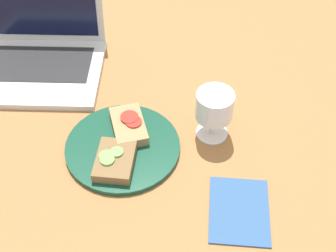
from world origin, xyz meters
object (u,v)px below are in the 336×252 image
(plate, at_px, (123,147))
(laptop, at_px, (39,51))
(sandwich_with_tomato, at_px, (129,124))
(sandwich_with_cucumber, at_px, (115,160))
(napkin, at_px, (239,211))
(wine_glass, at_px, (214,108))

(plate, bearing_deg, laptop, 130.16)
(plate, height_order, sandwich_with_tomato, sandwich_with_tomato)
(sandwich_with_tomato, bearing_deg, laptop, 137.12)
(sandwich_with_cucumber, bearing_deg, napkin, -21.47)
(napkin, bearing_deg, laptop, 137.96)
(plate, xyz_separation_m, sandwich_with_cucumber, (-0.01, -0.05, 0.02))
(sandwich_with_tomato, relative_size, napkin, 0.84)
(sandwich_with_cucumber, height_order, laptop, laptop)
(plate, bearing_deg, sandwich_with_tomato, 78.96)
(napkin, bearing_deg, sandwich_with_cucumber, 158.53)
(sandwich_with_cucumber, relative_size, laptop, 0.35)
(wine_glass, bearing_deg, napkin, -77.00)
(plate, distance_m, wine_glass, 0.22)
(sandwich_with_tomato, relative_size, sandwich_with_cucumber, 1.15)
(sandwich_with_cucumber, bearing_deg, plate, 78.75)
(laptop, height_order, napkin, laptop)
(sandwich_with_tomato, height_order, laptop, laptop)
(laptop, bearing_deg, napkin, -42.04)
(sandwich_with_tomato, bearing_deg, wine_glass, 0.10)
(plate, height_order, wine_glass, wine_glass)
(plate, distance_m, sandwich_with_tomato, 0.06)
(plate, bearing_deg, napkin, -31.90)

